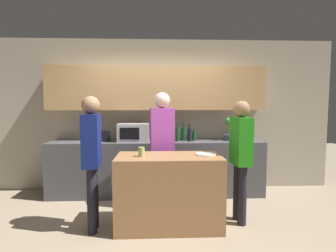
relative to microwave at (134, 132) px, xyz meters
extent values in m
plane|color=gray|center=(0.39, -1.37, -1.08)|extent=(14.00, 14.00, 0.00)
cube|color=#B2A893|center=(0.39, 0.37, 0.27)|extent=(6.40, 0.08, 2.70)
cube|color=tan|center=(0.39, 0.17, 0.75)|extent=(3.74, 0.32, 0.75)
cube|color=#4C4C51|center=(0.39, 0.02, -0.61)|extent=(3.60, 0.62, 0.93)
cube|color=#996B42|center=(0.54, -1.21, -0.62)|extent=(1.31, 0.63, 0.91)
cube|color=#B7BABC|center=(0.00, 0.00, 0.00)|extent=(0.52, 0.38, 0.30)
cube|color=black|center=(-0.05, -0.19, 0.00)|extent=(0.31, 0.01, 0.19)
cube|color=black|center=(-0.53, 0.00, -0.06)|extent=(0.26, 0.16, 0.18)
cube|color=black|center=(-0.58, 0.00, 0.03)|extent=(0.02, 0.11, 0.01)
cube|color=black|center=(-0.48, 0.00, 0.03)|extent=(0.02, 0.11, 0.01)
cylinder|color=#333D4C|center=(1.62, 0.00, -0.10)|extent=(0.14, 0.14, 0.10)
cylinder|color=#38662D|center=(1.62, 0.00, 0.04)|extent=(0.01, 0.01, 0.18)
sphere|color=#3D7A38|center=(1.62, 0.00, 0.18)|extent=(0.13, 0.13, 0.13)
cylinder|color=#194723|center=(0.64, 0.07, -0.06)|extent=(0.08, 0.08, 0.18)
cylinder|color=#194723|center=(0.64, 0.07, 0.06)|extent=(0.03, 0.03, 0.07)
cylinder|color=#194723|center=(0.74, -0.05, -0.04)|extent=(0.07, 0.07, 0.21)
cylinder|color=#194723|center=(0.74, -0.05, 0.11)|extent=(0.03, 0.03, 0.08)
cylinder|color=#194723|center=(0.85, 0.07, -0.04)|extent=(0.08, 0.08, 0.22)
cylinder|color=#194723|center=(0.85, 0.07, 0.11)|extent=(0.03, 0.03, 0.08)
cylinder|color=black|center=(0.94, -0.06, -0.04)|extent=(0.06, 0.06, 0.22)
cylinder|color=black|center=(0.94, -0.06, 0.11)|extent=(0.02, 0.02, 0.08)
cylinder|color=#194723|center=(1.03, 0.00, -0.07)|extent=(0.07, 0.07, 0.16)
cylinder|color=#194723|center=(1.03, 0.00, 0.05)|extent=(0.02, 0.02, 0.06)
cylinder|color=white|center=(1.02, -1.17, -0.16)|extent=(0.26, 0.26, 0.01)
cylinder|color=tan|center=(0.20, -1.25, -0.11)|extent=(0.08, 0.08, 0.12)
cylinder|color=black|center=(1.48, -1.21, -0.69)|extent=(0.11, 0.11, 0.77)
cylinder|color=black|center=(1.47, -1.05, -0.69)|extent=(0.11, 0.11, 0.77)
cube|color=#208115|center=(1.48, -1.13, 0.00)|extent=(0.22, 0.35, 0.61)
sphere|color=#9E7051|center=(1.48, -1.13, 0.41)|extent=(0.21, 0.21, 0.21)
cylinder|color=black|center=(0.55, -0.62, -0.66)|extent=(0.11, 0.11, 0.83)
cylinder|color=black|center=(0.39, -0.64, -0.66)|extent=(0.11, 0.11, 0.83)
cube|color=#B147B5|center=(0.47, -0.63, 0.09)|extent=(0.36, 0.23, 0.66)
sphere|color=beige|center=(0.47, -0.63, 0.53)|extent=(0.23, 0.23, 0.23)
cylinder|color=black|center=(-0.40, -1.20, -0.68)|extent=(0.11, 0.11, 0.80)
cylinder|color=black|center=(-0.39, -1.36, -0.68)|extent=(0.11, 0.11, 0.80)
cube|color=navy|center=(-0.39, -1.28, 0.04)|extent=(0.22, 0.35, 0.63)
sphere|color=#9E7051|center=(-0.39, -1.28, 0.46)|extent=(0.22, 0.22, 0.22)
camera|label=1|loc=(0.40, -4.43, 0.47)|focal=28.00mm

